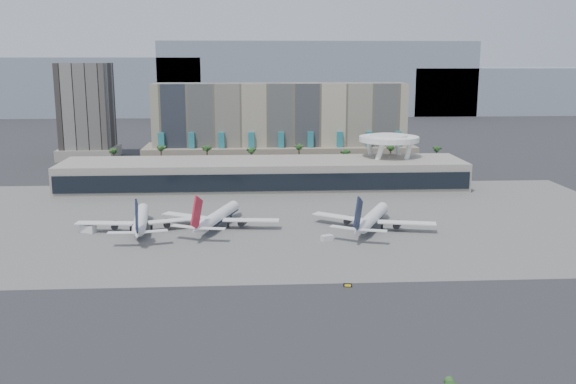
{
  "coord_description": "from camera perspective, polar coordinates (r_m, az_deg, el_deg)",
  "views": [
    {
      "loc": [
        -5.74,
        -159.4,
        54.71
      ],
      "look_at": [
        6.21,
        40.0,
        12.82
      ],
      "focal_mm": 40.0,
      "sensor_mm": 36.0,
      "label": 1
    }
  ],
  "objects": [
    {
      "name": "ground",
      "position": [
        168.62,
        -1.3,
        -7.09
      ],
      "size": [
        900.0,
        900.0,
        0.0
      ],
      "primitive_type": "plane",
      "color": "#232326",
      "rests_on": "ground"
    },
    {
      "name": "apron_pad",
      "position": [
        221.33,
        -1.84,
        -2.46
      ],
      "size": [
        260.0,
        130.0,
        0.06
      ],
      "primitive_type": "cube",
      "color": "#5B5B59",
      "rests_on": "ground"
    },
    {
      "name": "mountain_ridge",
      "position": [
        630.78,
        -0.38,
        9.59
      ],
      "size": [
        680.0,
        60.0,
        70.0
      ],
      "color": "gray",
      "rests_on": "ground"
    },
    {
      "name": "hotel",
      "position": [
        336.32,
        -0.73,
        5.37
      ],
      "size": [
        140.0,
        30.0,
        42.0
      ],
      "color": "tan",
      "rests_on": "ground"
    },
    {
      "name": "office_tower",
      "position": [
        371.68,
        -17.42,
        6.4
      ],
      "size": [
        30.0,
        30.0,
        52.0
      ],
      "color": "black",
      "rests_on": "ground"
    },
    {
      "name": "terminal",
      "position": [
        273.57,
        -2.17,
        1.69
      ],
      "size": [
        170.0,
        32.5,
        14.5
      ],
      "color": "gray",
      "rests_on": "ground"
    },
    {
      "name": "saucer_structure",
      "position": [
        284.33,
        8.96,
        4.37
      ],
      "size": [
        26.0,
        26.0,
        21.89
      ],
      "color": "white",
      "rests_on": "ground"
    },
    {
      "name": "palm_row",
      "position": [
        307.85,
        -1.02,
        3.58
      ],
      "size": [
        157.8,
        2.8,
        13.1
      ],
      "color": "brown",
      "rests_on": "ground"
    },
    {
      "name": "airliner_left",
      "position": [
        210.86,
        -12.96,
        -2.46
      ],
      "size": [
        41.13,
        42.54,
        14.7
      ],
      "rotation": [
        0.0,
        0.0,
        0.11
      ],
      "color": "white",
      "rests_on": "ground"
    },
    {
      "name": "airliner_centre",
      "position": [
        211.46,
        -6.25,
        -2.2
      ],
      "size": [
        39.32,
        40.69,
        14.53
      ],
      "rotation": [
        0.0,
        0.0,
        -0.31
      ],
      "color": "white",
      "rests_on": "ground"
    },
    {
      "name": "airliner_right",
      "position": [
        209.72,
        7.45,
        -2.33
      ],
      "size": [
        38.55,
        39.68,
        14.68
      ],
      "rotation": [
        0.0,
        0.0,
        -0.42
      ],
      "color": "white",
      "rests_on": "ground"
    },
    {
      "name": "service_vehicle_a",
      "position": [
        214.64,
        -17.35,
        -3.14
      ],
      "size": [
        5.59,
        4.24,
        2.46
      ],
      "primitive_type": "cube",
      "rotation": [
        0.0,
        0.0,
        -0.4
      ],
      "color": "silver",
      "rests_on": "ground"
    },
    {
      "name": "service_vehicle_b",
      "position": [
        196.03,
        3.49,
        -4.11
      ],
      "size": [
        4.0,
        3.19,
        1.8
      ],
      "primitive_type": "cube",
      "rotation": [
        0.0,
        0.0,
        0.4
      ],
      "color": "silver",
      "rests_on": "ground"
    },
    {
      "name": "taxiway_sign",
      "position": [
        158.27,
        5.33,
        -8.25
      ],
      "size": [
        2.1,
        0.6,
        0.95
      ],
      "rotation": [
        0.0,
        0.0,
        -0.15
      ],
      "color": "black",
      "rests_on": "ground"
    }
  ]
}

